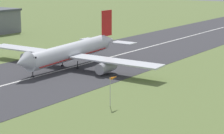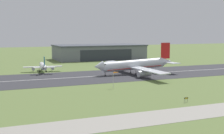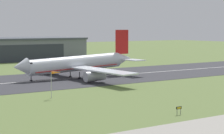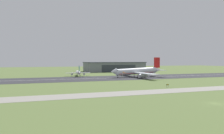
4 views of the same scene
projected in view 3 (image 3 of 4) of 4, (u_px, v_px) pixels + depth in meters
The scene contains 8 objects.
ground_plane at pixel (104, 110), 84.83m from camera, with size 684.06×684.06×0.00m, color olive.
runway_strip at pixel (9, 83), 125.87m from camera, with size 444.06×41.18×0.06m, color #333338.
runway_centreline at pixel (9, 83), 125.86m from camera, with size 399.65×0.70×0.01m, color silver.
taxiway_road at pixel (183, 133), 66.74m from camera, with size 333.04×11.63×0.05m, color gray.
hangar_building at pixel (13, 49), 215.74m from camera, with size 66.97×32.50×10.97m.
airplane_landing at pixel (76, 64), 138.66m from camera, with size 43.25×59.90×15.28m.
windsock_pole at pixel (56, 74), 99.45m from camera, with size 2.61×0.60×6.13m.
runway_sign at pixel (179, 109), 80.45m from camera, with size 1.27×0.13×1.54m.
Camera 3 is at (-46.10, -19.92, 16.09)m, focal length 70.00 mm.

